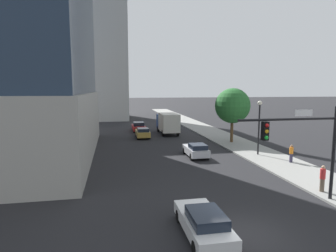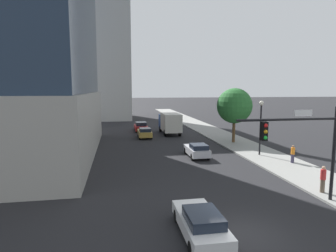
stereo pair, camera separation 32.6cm
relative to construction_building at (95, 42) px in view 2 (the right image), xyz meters
name	(u,v)px [view 2 (the right image)]	position (x,y,z in m)	size (l,w,h in m)	color
ground_plane	(242,234)	(10.14, -54.97, -17.00)	(400.00, 400.00, 0.00)	black
sidewalk	(240,145)	(18.96, -34.97, -16.92)	(4.75, 120.00, 0.15)	gray
construction_building	(95,42)	(0.00, 0.00, 0.00)	(16.30, 21.73, 39.51)	#B2AFA8
traffic_light_pole	(302,138)	(14.86, -52.29, -13.05)	(6.22, 0.48, 5.59)	black
street_lamp	(261,119)	(18.48, -40.62, -13.27)	(0.44, 0.44, 5.42)	black
street_tree	(234,106)	(18.64, -33.68, -12.34)	(4.31, 4.31, 6.68)	brown
car_silver	(197,150)	(12.19, -39.92, -16.29)	(1.79, 4.00, 1.42)	#B7B7BC
car_gold	(145,133)	(8.14, -27.73, -16.28)	(1.76, 4.06, 1.43)	#AD8938
car_red	(141,127)	(8.14, -21.38, -16.27)	(1.92, 4.61, 1.48)	red
car_white	(201,223)	(8.14, -54.89, -16.32)	(1.77, 4.49, 1.35)	silver
box_truck	(170,122)	(12.19, -25.08, -15.23)	(2.44, 6.57, 3.13)	#1E4799
pedestrian_red_shirt	(323,179)	(17.36, -51.10, -15.97)	(0.34, 0.34, 1.72)	brown
pedestrian_orange_shirt	(293,154)	(19.89, -44.05, -16.04)	(0.34, 0.34, 1.60)	#38334C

